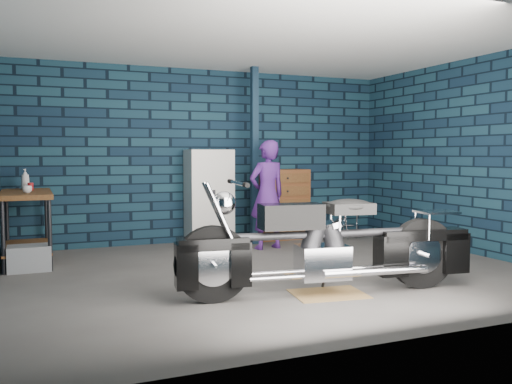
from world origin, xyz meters
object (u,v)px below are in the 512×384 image
Objects in this scene: workbench at (27,227)px; locker at (209,197)px; person at (267,195)px; tool_chest at (281,204)px; storage_bin at (29,258)px; motorcycle at (329,237)px; shop_stool at (349,221)px.

workbench is 0.97× the size of locker.
person reaches higher than tool_chest.
locker is 1.28× the size of tool_chest.
tool_chest is (3.80, 1.05, 0.42)m from storage_bin.
locker reaches higher than motorcycle.
person is at bearing -50.28° from locker.
person is 0.99m from tool_chest.
motorcycle is at bearing -40.37° from storage_bin.
person is 3.28m from storage_bin.
locker reaches higher than workbench.
storage_bin is 0.33× the size of locker.
locker is at bearing 180.00° from tool_chest.
workbench is at bearing 92.29° from storage_bin.
person reaches higher than storage_bin.
person is 1.70m from shop_stool.
person is (0.49, 2.60, 0.22)m from motorcycle.
workbench is at bearing -168.00° from locker.
storage_bin is 3.96m from tool_chest.
locker is at bearing 12.00° from workbench.
storage_bin is 0.81× the size of shop_stool.
tool_chest is at bearing -135.56° from person.
workbench is 0.89× the size of person.
motorcycle reaches higher than workbench.
shop_stool is (1.60, 0.32, -0.49)m from person.
motorcycle is at bearing -107.74° from tool_chest.
motorcycle is 3.37m from locker.
tool_chest is at bearing 156.04° from shop_stool.
storage_bin is 4.85m from shop_stool.
person reaches higher than shop_stool.
motorcycle is 3.59m from shop_stool.
shop_stool is at bearing -176.88° from person.
motorcycle and tool_chest have the same top height.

